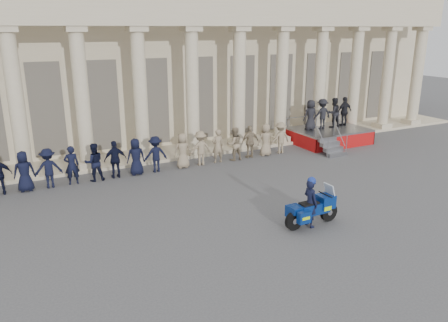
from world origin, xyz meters
TOP-DOWN VIEW (x-y plane):
  - ground at (0.00, 0.00)m, footprint 90.00×90.00m
  - building at (-0.00, 14.74)m, footprint 40.00×12.50m
  - officer_rank at (-3.61, 6.39)m, footprint 19.25×0.62m
  - reviewing_stand at (9.00, 6.95)m, footprint 4.05×3.93m
  - motorcycle at (1.53, -1.29)m, footprint 2.07×0.85m
  - rider at (1.42, -1.29)m, footprint 0.40×0.59m

SIDE VIEW (x-z plane):
  - ground at x=0.00m, z-range 0.00..0.00m
  - motorcycle at x=1.53m, z-range -0.09..1.24m
  - officer_rank at x=-3.61m, z-range 0.00..1.63m
  - rider at x=1.42m, z-range 0.00..1.69m
  - reviewing_stand at x=9.00m, z-range 0.07..2.55m
  - building at x=0.00m, z-range 0.02..9.02m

